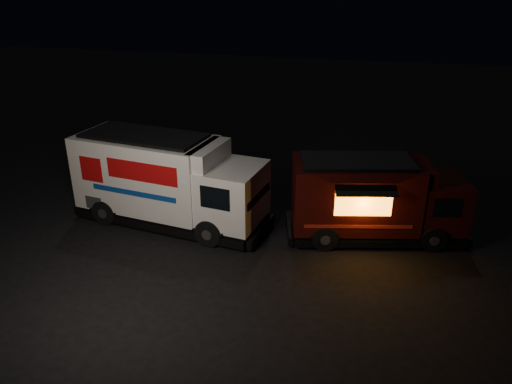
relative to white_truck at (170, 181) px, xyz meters
name	(u,v)px	position (x,y,z in m)	size (l,w,h in m)	color
ground	(220,259)	(2.51, -2.11, -1.63)	(80.00, 80.00, 0.00)	black
white_truck	(170,181)	(0.00, 0.00, 0.00)	(7.17, 2.45, 3.25)	silver
red_truck	(378,199)	(7.23, 0.73, -0.21)	(6.07, 2.23, 2.83)	black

